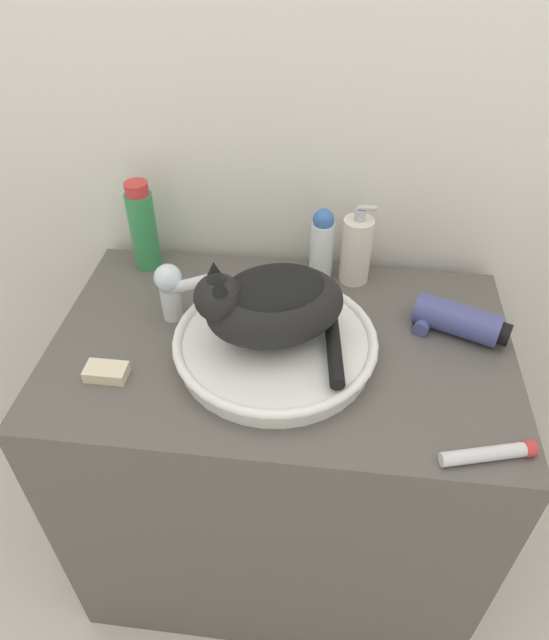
{
  "coord_description": "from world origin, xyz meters",
  "views": [
    {
      "loc": [
        0.09,
        -0.56,
        1.6
      ],
      "look_at": [
        -0.01,
        0.25,
        0.9
      ],
      "focal_mm": 32.0,
      "sensor_mm": 36.0,
      "label": 1
    }
  ],
  "objects_px": {
    "soap_bar": "(106,372)",
    "lotion_bottle_white": "(322,245)",
    "cream_tube": "(489,454)",
    "faucet": "(174,288)",
    "hair_dryer": "(456,320)",
    "shampoo_bottle_tall": "(143,227)",
    "soap_pump_bottle": "(356,250)",
    "cat": "(271,303)"
  },
  "relations": [
    {
      "from": "faucet",
      "to": "hair_dryer",
      "type": "bearing_deg",
      "value": 23.31
    },
    {
      "from": "faucet",
      "to": "shampoo_bottle_tall",
      "type": "height_order",
      "value": "shampoo_bottle_tall"
    },
    {
      "from": "hair_dryer",
      "to": "soap_pump_bottle",
      "type": "bearing_deg",
      "value": 164.64
    },
    {
      "from": "soap_pump_bottle",
      "to": "soap_bar",
      "type": "distance_m",
      "value": 0.6
    },
    {
      "from": "soap_pump_bottle",
      "to": "hair_dryer",
      "type": "distance_m",
      "value": 0.27
    },
    {
      "from": "lotion_bottle_white",
      "to": "cream_tube",
      "type": "xyz_separation_m",
      "value": [
        0.31,
        -0.48,
        -0.08
      ]
    },
    {
      "from": "shampoo_bottle_tall",
      "to": "soap_bar",
      "type": "relative_size",
      "value": 2.7
    },
    {
      "from": "cream_tube",
      "to": "hair_dryer",
      "type": "bearing_deg",
      "value": 93.69
    },
    {
      "from": "faucet",
      "to": "shampoo_bottle_tall",
      "type": "bearing_deg",
      "value": 143.03
    },
    {
      "from": "soap_pump_bottle",
      "to": "soap_bar",
      "type": "relative_size",
      "value": 2.43
    },
    {
      "from": "cat",
      "to": "shampoo_bottle_tall",
      "type": "relative_size",
      "value": 1.43
    },
    {
      "from": "faucet",
      "to": "soap_bar",
      "type": "distance_m",
      "value": 0.22
    },
    {
      "from": "faucet",
      "to": "shampoo_bottle_tall",
      "type": "relative_size",
      "value": 0.72
    },
    {
      "from": "faucet",
      "to": "lotion_bottle_white",
      "type": "relative_size",
      "value": 0.88
    },
    {
      "from": "lotion_bottle_white",
      "to": "cat",
      "type": "bearing_deg",
      "value": -106.49
    },
    {
      "from": "faucet",
      "to": "soap_pump_bottle",
      "type": "bearing_deg",
      "value": 47.34
    },
    {
      "from": "soap_pump_bottle",
      "to": "soap_bar",
      "type": "xyz_separation_m",
      "value": [
        -0.47,
        -0.37,
        -0.07
      ]
    },
    {
      "from": "cat",
      "to": "shampoo_bottle_tall",
      "type": "height_order",
      "value": "cat"
    },
    {
      "from": "lotion_bottle_white",
      "to": "cream_tube",
      "type": "bearing_deg",
      "value": -57.13
    },
    {
      "from": "soap_pump_bottle",
      "to": "cream_tube",
      "type": "distance_m",
      "value": 0.54
    },
    {
      "from": "cat",
      "to": "faucet",
      "type": "height_order",
      "value": "cat"
    },
    {
      "from": "lotion_bottle_white",
      "to": "cream_tube",
      "type": "height_order",
      "value": "lotion_bottle_white"
    },
    {
      "from": "shampoo_bottle_tall",
      "to": "lotion_bottle_white",
      "type": "bearing_deg",
      "value": -0.0
    },
    {
      "from": "cat",
      "to": "shampoo_bottle_tall",
      "type": "xyz_separation_m",
      "value": [
        -0.33,
        0.28,
        -0.03
      ]
    },
    {
      "from": "soap_pump_bottle",
      "to": "lotion_bottle_white",
      "type": "relative_size",
      "value": 1.09
    },
    {
      "from": "shampoo_bottle_tall",
      "to": "cream_tube",
      "type": "distance_m",
      "value": 0.87
    },
    {
      "from": "soap_pump_bottle",
      "to": "cream_tube",
      "type": "height_order",
      "value": "soap_pump_bottle"
    },
    {
      "from": "hair_dryer",
      "to": "shampoo_bottle_tall",
      "type": "bearing_deg",
      "value": -171.06
    },
    {
      "from": "cat",
      "to": "cream_tube",
      "type": "relative_size",
      "value": 1.88
    },
    {
      "from": "soap_pump_bottle",
      "to": "soap_bar",
      "type": "height_order",
      "value": "soap_pump_bottle"
    },
    {
      "from": "cream_tube",
      "to": "soap_bar",
      "type": "height_order",
      "value": "cream_tube"
    },
    {
      "from": "soap_bar",
      "to": "lotion_bottle_white",
      "type": "bearing_deg",
      "value": 43.84
    },
    {
      "from": "soap_pump_bottle",
      "to": "lotion_bottle_white",
      "type": "distance_m",
      "value": 0.08
    },
    {
      "from": "hair_dryer",
      "to": "soap_bar",
      "type": "xyz_separation_m",
      "value": [
        -0.68,
        -0.21,
        -0.02
      ]
    },
    {
      "from": "faucet",
      "to": "shampoo_bottle_tall",
      "type": "distance_m",
      "value": 0.22
    },
    {
      "from": "soap_pump_bottle",
      "to": "cat",
      "type": "bearing_deg",
      "value": -120.06
    },
    {
      "from": "hair_dryer",
      "to": "soap_bar",
      "type": "bearing_deg",
      "value": -140.8
    },
    {
      "from": "cat",
      "to": "soap_bar",
      "type": "distance_m",
      "value": 0.34
    },
    {
      "from": "cat",
      "to": "cream_tube",
      "type": "xyz_separation_m",
      "value": [
        0.39,
        -0.21,
        -0.12
      ]
    },
    {
      "from": "faucet",
      "to": "soap_bar",
      "type": "height_order",
      "value": "faucet"
    },
    {
      "from": "lotion_bottle_white",
      "to": "soap_bar",
      "type": "bearing_deg",
      "value": -136.16
    },
    {
      "from": "faucet",
      "to": "hair_dryer",
      "type": "height_order",
      "value": "faucet"
    }
  ]
}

